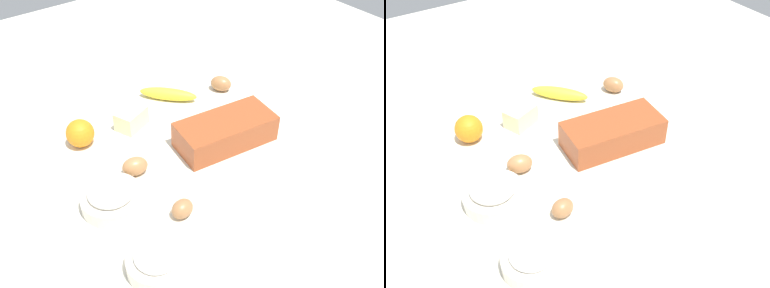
# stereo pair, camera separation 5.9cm
# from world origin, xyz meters

# --- Properties ---
(ground_plane) EXTENTS (2.40, 2.40, 0.02)m
(ground_plane) POSITION_xyz_m (0.00, 0.00, -0.01)
(ground_plane) COLOR silver
(loaf_pan) EXTENTS (0.29, 0.17, 0.08)m
(loaf_pan) POSITION_xyz_m (0.11, -0.01, 0.04)
(loaf_pan) COLOR #9E4723
(loaf_pan) RESTS_ON ground_plane
(flour_bowl) EXTENTS (0.15, 0.15, 0.07)m
(flour_bowl) POSITION_xyz_m (-0.27, -0.03, 0.03)
(flour_bowl) COLOR silver
(flour_bowl) RESTS_ON ground_plane
(sugar_bowl) EXTENTS (0.13, 0.13, 0.07)m
(sugar_bowl) POSITION_xyz_m (-0.28, -0.25, 0.03)
(sugar_bowl) COLOR silver
(sugar_bowl) RESTS_ON ground_plane
(banana) EXTENTS (0.16, 0.17, 0.04)m
(banana) POSITION_xyz_m (0.10, 0.27, 0.02)
(banana) COLOR yellow
(banana) RESTS_ON ground_plane
(orange_fruit) EXTENTS (0.08, 0.08, 0.08)m
(orange_fruit) POSITION_xyz_m (-0.22, 0.23, 0.04)
(orange_fruit) COLOR orange
(orange_fruit) RESTS_ON ground_plane
(butter_block) EXTENTS (0.11, 0.09, 0.06)m
(butter_block) POSITION_xyz_m (-0.07, 0.21, 0.03)
(butter_block) COLOR #F4EDB2
(butter_block) RESTS_ON ground_plane
(egg_near_butter) EXTENTS (0.06, 0.05, 0.05)m
(egg_near_butter) POSITION_xyz_m (-0.15, -0.16, 0.02)
(egg_near_butter) COLOR #A77044
(egg_near_butter) RESTS_ON ground_plane
(egg_beside_bowl) EXTENTS (0.08, 0.07, 0.05)m
(egg_beside_bowl) POSITION_xyz_m (-0.16, 0.03, 0.03)
(egg_beside_bowl) COLOR #B47A4A
(egg_beside_bowl) RESTS_ON ground_plane
(egg_loose) EXTENTS (0.08, 0.09, 0.05)m
(egg_loose) POSITION_xyz_m (0.28, 0.21, 0.03)
(egg_loose) COLOR #AC7446
(egg_loose) RESTS_ON ground_plane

